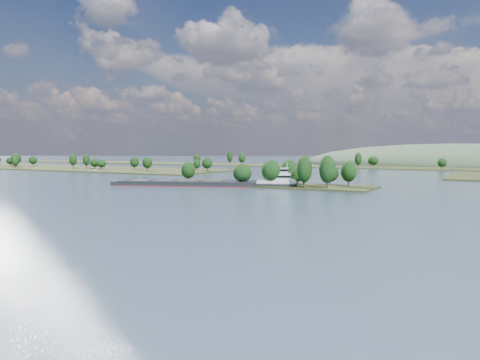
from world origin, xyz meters
The scene contains 7 objects.
ground centered at (0.00, 120.00, 0.00)m, with size 1800.00×1800.00×0.00m, color #344559.
tree_island centered at (6.57, 178.50, 4.17)m, with size 100.00×32.10×15.31m.
left_bank centered at (-228.81, 260.07, 0.77)m, with size 300.00×80.00×13.48m.
back_shoreline centered at (9.04, 399.87, 0.64)m, with size 900.00×60.00×15.58m.
hill_west centered at (60.00, 500.00, 0.00)m, with size 320.00×160.00×44.00m, color #3B4F36.
cargo_barge centered at (-18.71, 164.55, 1.50)m, with size 86.13×39.30×11.87m.
motorboat centered at (-160.66, 226.19, 1.22)m, with size 2.37×6.29×2.43m, color silver.
Camera 1 is at (94.27, -20.81, 17.99)m, focal length 35.00 mm.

